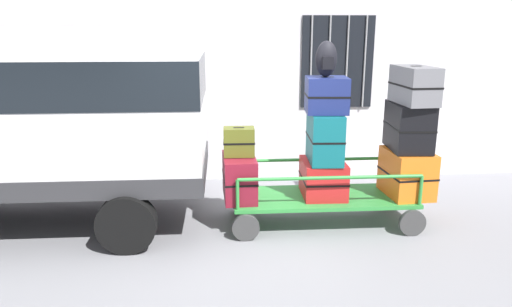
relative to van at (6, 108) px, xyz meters
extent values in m
plane|color=gray|center=(3.06, -0.51, -1.59)|extent=(40.00, 40.00, 0.00)
cube|color=silver|center=(3.06, 1.94, 0.91)|extent=(12.00, 0.30, 5.00)
cube|color=black|center=(4.64, 1.77, 0.41)|extent=(1.20, 0.04, 1.50)
cylinder|color=gray|center=(4.19, 1.73, 0.41)|extent=(0.03, 0.03, 1.50)
cylinder|color=gray|center=(4.49, 1.73, 0.41)|extent=(0.03, 0.03, 1.50)
cylinder|color=gray|center=(4.79, 1.73, 0.41)|extent=(0.03, 0.03, 1.50)
cylinder|color=gray|center=(5.09, 1.73, 0.41)|extent=(0.03, 0.03, 1.50)
cube|color=white|center=(0.00, 0.01, 0.02)|extent=(4.94, 1.83, 1.92)
cube|color=black|center=(0.00, 0.01, 0.35)|extent=(4.96, 1.85, 0.55)
cube|color=#2D2D30|center=(0.00, 0.01, -0.82)|extent=(4.98, 1.87, 0.24)
cylinder|color=black|center=(1.58, -0.91, -1.24)|extent=(0.70, 0.22, 0.70)
cube|color=#2D8438|center=(4.04, -0.23, -1.22)|extent=(2.39, 0.92, 0.05)
cylinder|color=#383838|center=(5.10, -0.71, -1.42)|extent=(0.34, 0.06, 0.34)
cylinder|color=#383838|center=(5.10, 0.25, -1.42)|extent=(0.34, 0.06, 0.34)
cylinder|color=#383838|center=(2.99, -0.71, -1.42)|extent=(0.34, 0.06, 0.34)
cylinder|color=#383838|center=(2.99, 0.25, -1.42)|extent=(0.34, 0.06, 0.34)
cylinder|color=#2D8438|center=(5.20, -0.65, -1.01)|extent=(0.04, 0.04, 0.38)
cylinder|color=#2D8438|center=(5.20, 0.19, -1.01)|extent=(0.04, 0.04, 0.38)
cylinder|color=#2D8438|center=(2.89, -0.65, -1.01)|extent=(0.04, 0.04, 0.38)
cylinder|color=#2D8438|center=(2.89, 0.19, -1.01)|extent=(0.04, 0.04, 0.38)
cylinder|color=#2D8438|center=(4.04, -0.65, -0.81)|extent=(2.31, 0.04, 0.04)
cylinder|color=#2D8438|center=(4.04, 0.19, -0.81)|extent=(2.31, 0.04, 0.04)
cube|color=maroon|center=(2.93, -0.22, -0.92)|extent=(0.44, 0.76, 0.56)
cube|color=black|center=(2.93, -0.22, -0.92)|extent=(0.45, 0.77, 0.02)
cube|color=black|center=(2.93, -0.22, -0.64)|extent=(0.14, 0.04, 0.02)
cube|color=#4C5119|center=(2.93, -0.19, -0.45)|extent=(0.40, 0.26, 0.37)
cube|color=black|center=(2.93, -0.19, -0.45)|extent=(0.41, 0.27, 0.02)
cube|color=black|center=(2.93, -0.19, -0.27)|extent=(0.14, 0.03, 0.02)
cube|color=#B21E1E|center=(4.04, -0.20, -0.96)|extent=(0.56, 0.69, 0.47)
cube|color=black|center=(4.04, -0.20, -0.96)|extent=(0.57, 0.70, 0.02)
cube|color=black|center=(4.04, -0.20, -0.73)|extent=(0.16, 0.03, 0.02)
cube|color=#0F5960|center=(4.04, -0.21, -0.40)|extent=(0.44, 0.70, 0.64)
cube|color=black|center=(4.04, -0.21, -0.40)|extent=(0.45, 0.71, 0.02)
cube|color=black|center=(4.04, -0.21, -0.09)|extent=(0.14, 0.04, 0.02)
cube|color=navy|center=(4.04, -0.22, 0.15)|extent=(0.55, 0.50, 0.45)
cube|color=black|center=(4.04, -0.22, 0.15)|extent=(0.56, 0.51, 0.02)
cube|color=black|center=(4.04, -0.22, 0.37)|extent=(0.16, 0.04, 0.02)
cube|color=orange|center=(5.16, -0.26, -0.90)|extent=(0.58, 0.75, 0.61)
cube|color=black|center=(5.16, -0.26, -0.90)|extent=(0.60, 0.76, 0.02)
cube|color=black|center=(5.16, -0.26, -0.60)|extent=(0.16, 0.04, 0.02)
cube|color=black|center=(5.16, -0.19, -0.28)|extent=(0.51, 0.75, 0.61)
cube|color=black|center=(5.16, -0.19, -0.28)|extent=(0.52, 0.76, 0.02)
cube|color=black|center=(5.16, -0.19, 0.02)|extent=(0.16, 0.04, 0.02)
cube|color=slate|center=(5.16, -0.26, 0.27)|extent=(0.43, 0.76, 0.47)
cube|color=black|center=(5.16, -0.26, 0.27)|extent=(0.44, 0.77, 0.02)
cube|color=black|center=(5.16, -0.26, 0.50)|extent=(0.14, 0.04, 0.02)
ellipsoid|color=black|center=(4.02, -0.24, 0.60)|extent=(0.27, 0.19, 0.44)
cube|color=black|center=(4.02, -0.34, 0.56)|extent=(0.14, 0.06, 0.15)
camera|label=1|loc=(2.72, -6.20, 1.01)|focal=33.71mm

